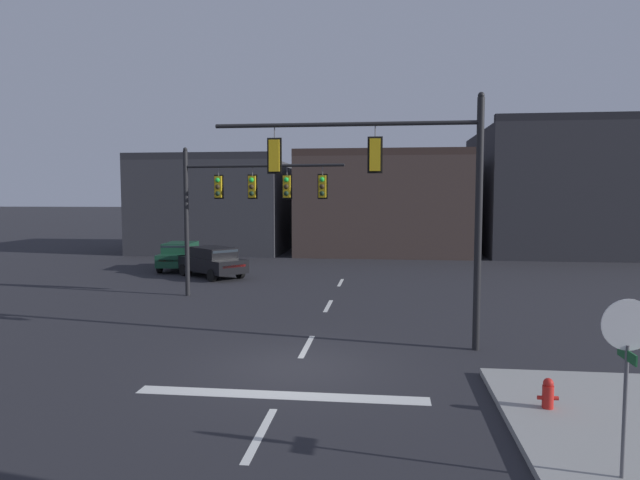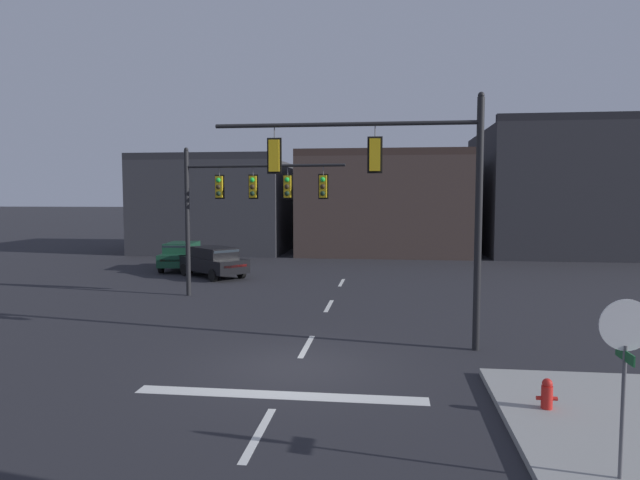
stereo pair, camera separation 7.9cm
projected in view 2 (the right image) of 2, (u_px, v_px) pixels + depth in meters
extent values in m
plane|color=#232328|center=(295.00, 367.00, 14.16)|extent=(400.00, 400.00, 0.00)
cube|color=silver|center=(280.00, 395.00, 12.18)|extent=(6.40, 0.50, 0.01)
cube|color=silver|center=(259.00, 434.00, 10.20)|extent=(0.16, 2.40, 0.01)
cube|color=silver|center=(307.00, 346.00, 16.14)|extent=(0.16, 2.40, 0.01)
cube|color=silver|center=(329.00, 306.00, 22.08)|extent=(0.16, 2.40, 0.01)
cube|color=silver|center=(342.00, 283.00, 28.01)|extent=(0.16, 2.40, 0.01)
cylinder|color=black|center=(478.00, 226.00, 15.50)|extent=(0.20, 0.20, 6.99)
cylinder|color=black|center=(344.00, 124.00, 15.74)|extent=(7.44, 0.14, 0.12)
sphere|color=black|center=(481.00, 95.00, 15.22)|extent=(0.18, 0.18, 0.18)
cylinder|color=#56565B|center=(375.00, 132.00, 15.65)|extent=(0.03, 0.03, 0.35)
cube|color=gold|center=(375.00, 155.00, 15.70)|extent=(0.30, 0.24, 0.90)
sphere|color=green|center=(375.00, 145.00, 15.81)|extent=(0.20, 0.20, 0.20)
sphere|color=#2D2314|center=(375.00, 155.00, 15.83)|extent=(0.20, 0.20, 0.20)
sphere|color=black|center=(375.00, 165.00, 15.85)|extent=(0.20, 0.20, 0.20)
cube|color=black|center=(375.00, 155.00, 15.68)|extent=(0.42, 0.03, 1.02)
cylinder|color=#56565B|center=(274.00, 134.00, 16.01)|extent=(0.03, 0.03, 0.35)
cube|color=gold|center=(275.00, 156.00, 16.06)|extent=(0.30, 0.24, 0.90)
sphere|color=green|center=(275.00, 146.00, 16.16)|extent=(0.20, 0.20, 0.20)
sphere|color=#2D2314|center=(275.00, 156.00, 16.18)|extent=(0.20, 0.20, 0.20)
sphere|color=black|center=(276.00, 166.00, 16.21)|extent=(0.20, 0.20, 0.20)
cube|color=black|center=(274.00, 156.00, 16.04)|extent=(0.42, 0.03, 1.02)
cylinder|color=black|center=(188.00, 224.00, 24.19)|extent=(0.20, 0.20, 6.24)
cylinder|color=black|center=(263.00, 166.00, 23.28)|extent=(6.86, 0.73, 0.12)
sphere|color=black|center=(186.00, 150.00, 23.94)|extent=(0.18, 0.18, 0.18)
cylinder|color=#56565B|center=(219.00, 172.00, 23.71)|extent=(0.03, 0.03, 0.35)
cube|color=gold|center=(220.00, 187.00, 23.75)|extent=(0.32, 0.27, 0.90)
sphere|color=green|center=(218.00, 180.00, 23.61)|extent=(0.20, 0.20, 0.20)
sphere|color=#2D2314|center=(218.00, 187.00, 23.63)|extent=(0.20, 0.20, 0.20)
sphere|color=black|center=(219.00, 194.00, 23.65)|extent=(0.20, 0.20, 0.20)
cube|color=black|center=(220.00, 187.00, 23.77)|extent=(0.42, 0.07, 1.02)
cylinder|color=#56565B|center=(253.00, 172.00, 23.39)|extent=(0.03, 0.03, 0.35)
cube|color=gold|center=(253.00, 187.00, 23.44)|extent=(0.32, 0.27, 0.90)
sphere|color=green|center=(252.00, 180.00, 23.29)|extent=(0.20, 0.20, 0.20)
sphere|color=#2D2314|center=(252.00, 187.00, 23.31)|extent=(0.20, 0.20, 0.20)
sphere|color=black|center=(252.00, 193.00, 23.34)|extent=(0.20, 0.20, 0.20)
cube|color=black|center=(253.00, 187.00, 23.46)|extent=(0.42, 0.07, 1.02)
cylinder|color=#56565B|center=(288.00, 171.00, 23.08)|extent=(0.03, 0.03, 0.35)
cube|color=gold|center=(288.00, 187.00, 23.13)|extent=(0.32, 0.27, 0.90)
sphere|color=green|center=(287.00, 180.00, 22.98)|extent=(0.20, 0.20, 0.20)
sphere|color=#2D2314|center=(287.00, 187.00, 23.00)|extent=(0.20, 0.20, 0.20)
sphere|color=black|center=(287.00, 193.00, 23.02)|extent=(0.20, 0.20, 0.20)
cube|color=black|center=(288.00, 187.00, 23.15)|extent=(0.42, 0.07, 1.02)
cylinder|color=#56565B|center=(323.00, 171.00, 22.77)|extent=(0.03, 0.03, 0.35)
cube|color=gold|center=(323.00, 186.00, 22.82)|extent=(0.32, 0.27, 0.90)
sphere|color=green|center=(323.00, 179.00, 22.67)|extent=(0.20, 0.20, 0.20)
sphere|color=#2D2314|center=(323.00, 186.00, 22.69)|extent=(0.20, 0.20, 0.20)
sphere|color=black|center=(323.00, 193.00, 22.71)|extent=(0.20, 0.20, 0.20)
cube|color=black|center=(323.00, 186.00, 22.84)|extent=(0.42, 0.07, 1.02)
cylinder|color=#56565B|center=(622.00, 417.00, 8.23)|extent=(0.06, 0.06, 2.15)
cylinder|color=white|center=(626.00, 325.00, 8.12)|extent=(0.76, 0.03, 0.76)
cylinder|color=#B21414|center=(626.00, 325.00, 8.13)|extent=(0.68, 0.03, 0.68)
cube|color=#19592D|center=(625.00, 356.00, 8.15)|extent=(0.02, 0.64, 0.16)
cube|color=#143D28|center=(183.00, 258.00, 32.97)|extent=(2.25, 4.56, 0.70)
cube|color=#143D28|center=(182.00, 247.00, 32.77)|extent=(1.85, 2.62, 0.56)
cube|color=#2D3842|center=(185.00, 246.00, 33.54)|extent=(1.54, 0.40, 0.47)
cube|color=#2D3842|center=(176.00, 249.00, 31.61)|extent=(1.53, 0.37, 0.46)
cylinder|color=black|center=(175.00, 261.00, 34.46)|extent=(0.29, 0.66, 0.64)
cylinder|color=black|center=(203.00, 261.00, 34.43)|extent=(0.29, 0.66, 0.64)
cylinder|color=black|center=(161.00, 267.00, 31.57)|extent=(0.29, 0.66, 0.64)
cylinder|color=black|center=(191.00, 267.00, 31.54)|extent=(0.29, 0.66, 0.64)
sphere|color=silver|center=(183.00, 253.00, 35.15)|extent=(0.16, 0.16, 0.16)
sphere|color=silver|center=(201.00, 253.00, 35.13)|extent=(0.16, 0.16, 0.16)
cube|color=maroon|center=(172.00, 261.00, 30.79)|extent=(1.36, 0.18, 0.12)
cube|color=black|center=(213.00, 264.00, 29.92)|extent=(4.50, 4.25, 0.70)
cube|color=black|center=(214.00, 252.00, 29.76)|extent=(2.91, 2.83, 0.56)
cube|color=#2D3842|center=(206.00, 252.00, 30.33)|extent=(1.19, 1.31, 0.47)
cube|color=#2D3842|center=(226.00, 255.00, 28.89)|extent=(1.16, 1.29, 0.46)
cylinder|color=black|center=(185.00, 270.00, 30.46)|extent=(0.63, 0.59, 0.64)
cylinder|color=black|center=(212.00, 267.00, 31.59)|extent=(0.63, 0.59, 0.64)
cylinder|color=black|center=(213.00, 275.00, 28.31)|extent=(0.63, 0.59, 0.64)
cylinder|color=black|center=(241.00, 272.00, 29.44)|extent=(0.63, 0.59, 0.64)
sphere|color=silver|center=(183.00, 260.00, 31.15)|extent=(0.16, 0.16, 0.16)
sphere|color=silver|center=(201.00, 259.00, 31.92)|extent=(0.16, 0.16, 0.16)
cube|color=maroon|center=(235.00, 266.00, 28.30)|extent=(0.93, 1.06, 0.12)
cylinder|color=red|center=(547.00, 400.00, 11.02)|extent=(0.22, 0.22, 0.55)
cylinder|color=red|center=(546.00, 413.00, 11.04)|extent=(0.30, 0.30, 0.10)
sphere|color=red|center=(547.00, 383.00, 10.99)|extent=(0.20, 0.20, 0.20)
cylinder|color=red|center=(539.00, 398.00, 11.03)|extent=(0.10, 0.08, 0.08)
cylinder|color=red|center=(555.00, 399.00, 11.00)|extent=(0.10, 0.08, 0.08)
cube|color=#38383D|center=(223.00, 207.00, 45.53)|extent=(11.12, 12.03, 6.88)
cube|color=#2B2B30|center=(199.00, 156.00, 39.59)|extent=(11.12, 0.60, 0.50)
cube|color=#473833|center=(385.00, 206.00, 44.61)|extent=(12.48, 13.39, 7.05)
cube|color=#3A2B26|center=(385.00, 152.00, 37.99)|extent=(12.48, 0.60, 0.50)
cube|color=#2D2D33|center=(553.00, 192.00, 43.09)|extent=(10.97, 13.62, 9.19)
cube|color=black|center=(584.00, 117.00, 36.27)|extent=(10.97, 0.60, 0.50)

